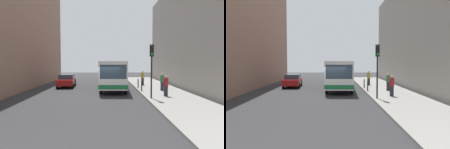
# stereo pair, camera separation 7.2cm
# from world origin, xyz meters

# --- Properties ---
(ground_plane) EXTENTS (80.00, 80.00, 0.00)m
(ground_plane) POSITION_xyz_m (0.00, 0.00, 0.00)
(ground_plane) COLOR #2D2D30
(sidewalk) EXTENTS (4.40, 40.00, 0.15)m
(sidewalk) POSITION_xyz_m (5.40, 0.00, 0.07)
(sidewalk) COLOR gray
(sidewalk) RESTS_ON ground
(building_right) EXTENTS (7.00, 32.00, 12.36)m
(building_right) POSITION_xyz_m (11.50, 4.00, 6.18)
(building_right) COLOR gray
(building_right) RESTS_ON ground
(bus) EXTENTS (2.86, 11.09, 3.00)m
(bus) POSITION_xyz_m (0.85, 5.05, 1.73)
(bus) COLOR white
(bus) RESTS_ON ground
(car_beside_bus) EXTENTS (2.05, 4.49, 1.48)m
(car_beside_bus) POSITION_xyz_m (-4.56, 6.65, 0.78)
(car_beside_bus) COLOR maroon
(car_beside_bus) RESTS_ON ground
(traffic_light) EXTENTS (0.28, 0.33, 4.10)m
(traffic_light) POSITION_xyz_m (3.55, -2.35, 3.01)
(traffic_light) COLOR black
(traffic_light) RESTS_ON sidewalk
(bollard_near) EXTENTS (0.11, 0.11, 0.95)m
(bollard_near) POSITION_xyz_m (3.45, 1.89, 0.62)
(bollard_near) COLOR black
(bollard_near) RESTS_ON sidewalk
(bollard_mid) EXTENTS (0.11, 0.11, 0.95)m
(bollard_mid) POSITION_xyz_m (3.45, 4.43, 0.62)
(bollard_mid) COLOR black
(bollard_mid) RESTS_ON sidewalk
(pedestrian_near_signal) EXTENTS (0.38, 0.38, 1.70)m
(pedestrian_near_signal) POSITION_xyz_m (4.93, -1.34, 1.00)
(pedestrian_near_signal) COLOR #26262D
(pedestrian_near_signal) RESTS_ON sidewalk
(pedestrian_mid_sidewalk) EXTENTS (0.38, 0.38, 1.70)m
(pedestrian_mid_sidewalk) POSITION_xyz_m (5.47, 2.15, 1.00)
(pedestrian_mid_sidewalk) COLOR #26262D
(pedestrian_mid_sidewalk) RESTS_ON sidewalk
(pedestrian_far_sidewalk) EXTENTS (0.38, 0.38, 1.71)m
(pedestrian_far_sidewalk) POSITION_xyz_m (4.33, 7.05, 1.01)
(pedestrian_far_sidewalk) COLOR #26262D
(pedestrian_far_sidewalk) RESTS_ON sidewalk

